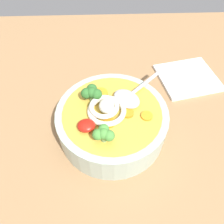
{
  "coord_description": "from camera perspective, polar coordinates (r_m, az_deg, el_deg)",
  "views": [
    {
      "loc": [
        4.16,
        24.32,
        45.08
      ],
      "look_at": [
        3.11,
        -3.68,
        10.0
      ],
      "focal_mm": 35.94,
      "sensor_mm": 36.0,
      "label": 1
    }
  ],
  "objects": [
    {
      "name": "broccoli_floret_far",
      "position": [
        0.4,
        -2.14,
        -5.47
      ],
      "size": [
        3.99,
        3.43,
        3.16
      ],
      "color": "#7A9E60",
      "rests_on": "soup_bowl"
    },
    {
      "name": "broccoli_floret_beside_chili",
      "position": [
        0.46,
        -5.19,
        4.99
      ],
      "size": [
        4.34,
        3.73,
        3.43
      ],
      "color": "#7A9E60",
      "rests_on": "soup_bowl"
    },
    {
      "name": "carrot_slice_left",
      "position": [
        0.48,
        -2.86,
        4.79
      ],
      "size": [
        2.95,
        2.95,
        0.61
      ],
      "primitive_type": "cylinder",
      "color": "orange",
      "rests_on": "soup_bowl"
    },
    {
      "name": "carrot_slice_extra_a",
      "position": [
        0.44,
        3.59,
        -0.28
      ],
      "size": [
        2.34,
        2.34,
        0.54
      ],
      "primitive_type": "cylinder",
      "color": "orange",
      "rests_on": "soup_bowl"
    },
    {
      "name": "table_slab",
      "position": [
        0.5,
        3.77,
        -9.26
      ],
      "size": [
        110.55,
        110.55,
        3.12
      ],
      "primitive_type": "cube",
      "color": "#936D47",
      "rests_on": "ground"
    },
    {
      "name": "soup_bowl",
      "position": [
        0.48,
        -0.0,
        -2.5
      ],
      "size": [
        22.89,
        22.89,
        6.88
      ],
      "color": "#9EB2A3",
      "rests_on": "table_slab"
    },
    {
      "name": "chili_sauce_dollop",
      "position": [
        0.42,
        -6.56,
        -3.8
      ],
      "size": [
        3.41,
        3.07,
        1.54
      ],
      "primitive_type": "ellipsoid",
      "color": "#B2190F",
      "rests_on": "soup_bowl"
    },
    {
      "name": "carrot_slice_near_spoon",
      "position": [
        0.45,
        8.84,
        -0.98
      ],
      "size": [
        2.33,
        2.33,
        0.42
      ],
      "primitive_type": "cylinder",
      "color": "orange",
      "rests_on": "soup_bowl"
    },
    {
      "name": "soup_spoon",
      "position": [
        0.47,
        4.6,
        4.3
      ],
      "size": [
        14.79,
        14.34,
        1.6
      ],
      "rotation": [
        0.0,
        0.0,
        3.9
      ],
      "color": "#B7B7BC",
      "rests_on": "soup_bowl"
    },
    {
      "name": "folded_napkin",
      "position": [
        0.65,
        18.69,
        8.28
      ],
      "size": [
        17.36,
        16.27,
        0.8
      ],
      "primitive_type": "cube",
      "rotation": [
        0.0,
        0.0,
        0.21
      ],
      "color": "white",
      "rests_on": "table_slab"
    },
    {
      "name": "carrot_slice_rear",
      "position": [
        0.43,
        -0.66,
        -2.76
      ],
      "size": [
        2.22,
        2.22,
        0.45
      ],
      "primitive_type": "cylinder",
      "color": "orange",
      "rests_on": "soup_bowl"
    },
    {
      "name": "noodle_pile",
      "position": [
        0.44,
        -1.54,
        0.88
      ],
      "size": [
        8.53,
        8.36,
        3.43
      ],
      "color": "silver",
      "rests_on": "soup_bowl"
    }
  ]
}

